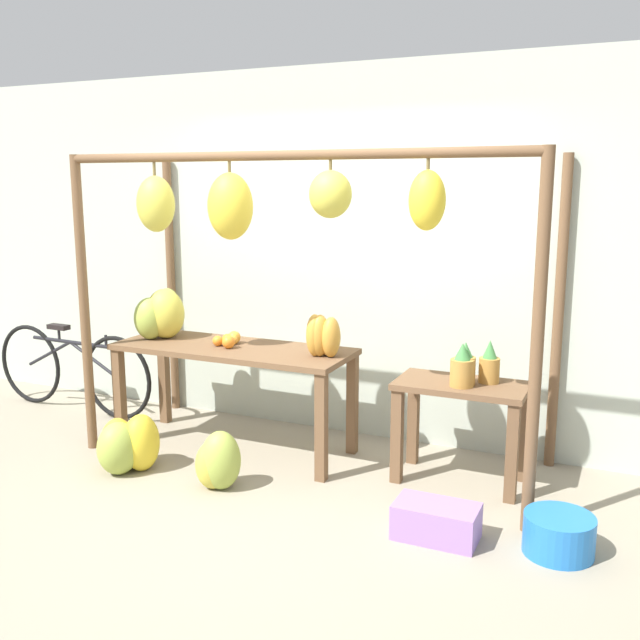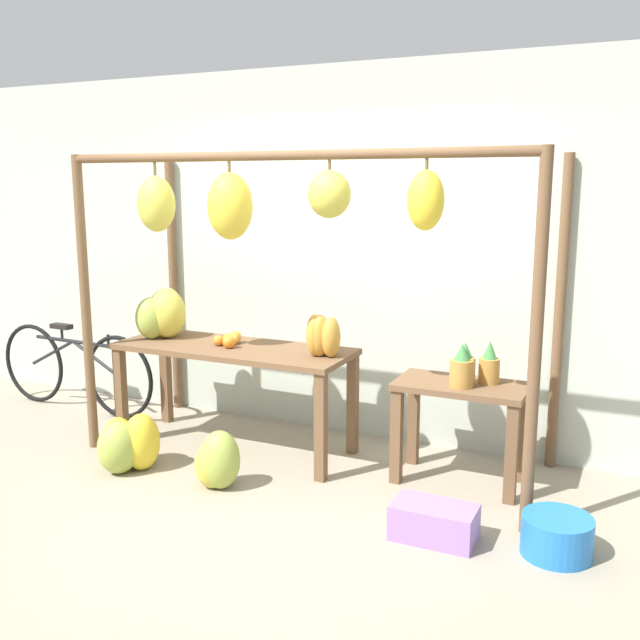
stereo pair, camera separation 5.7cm
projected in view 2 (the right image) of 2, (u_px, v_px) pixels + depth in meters
ground_plane at (249, 507)px, 4.33m from camera, size 20.00×20.00×0.00m
shop_wall_back at (348, 255)px, 5.44m from camera, size 8.00×0.08×2.80m
stall_awning at (276, 234)px, 4.56m from camera, size 3.22×1.22×2.13m
display_table_main at (234, 361)px, 5.19m from camera, size 1.75×0.65×0.78m
display_table_side at (460, 408)px, 4.62m from camera, size 0.84×0.46×0.67m
banana_pile_on_table at (163, 314)px, 5.44m from camera, size 0.39×0.43×0.38m
orange_pile at (229, 340)px, 5.19m from camera, size 0.20×0.25×0.09m
pineapple_cluster at (471, 367)px, 4.52m from camera, size 0.28×0.30×0.28m
banana_pile_ground_left at (130, 443)px, 4.88m from camera, size 0.45×0.54×0.40m
banana_pile_ground_right at (217, 461)px, 4.58m from camera, size 0.36×0.32×0.39m
fruit_crate_white at (434, 522)px, 3.94m from camera, size 0.46×0.26×0.20m
blue_bucket at (557, 536)px, 3.76m from camera, size 0.37×0.37×0.21m
parked_bicycle at (75, 368)px, 6.14m from camera, size 1.72×0.11×0.75m
papaya_pile at (324, 337)px, 4.84m from camera, size 0.26×0.25×0.29m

